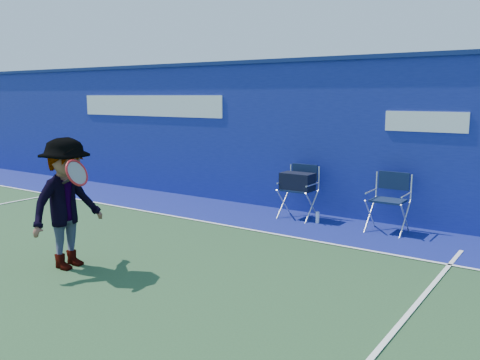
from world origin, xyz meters
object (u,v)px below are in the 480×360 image
Objects in this scene: directors_chair_left at (298,197)px; directors_chair_right at (388,214)px; tennis_player at (67,204)px; water_bottle at (317,218)px.

directors_chair_right reaches higher than directors_chair_left.
directors_chair_left is at bearing 73.64° from tennis_player.
water_bottle is (-1.26, -0.14, -0.21)m from directors_chair_right.
directors_chair_left is 4.71× the size of water_bottle.
tennis_player is (-1.26, -4.29, 0.47)m from directors_chair_left.
directors_chair_right is 4.71× the size of water_bottle.
directors_chair_right reaches higher than water_bottle.
tennis_player reaches higher than directors_chair_right.
directors_chair_right is at bearing -0.12° from directors_chair_left.
directors_chair_right is at bearing 54.88° from tennis_player.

